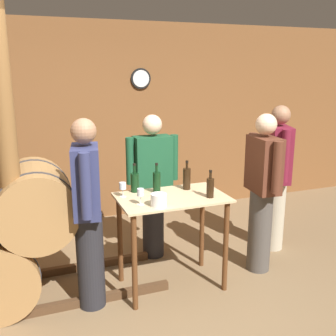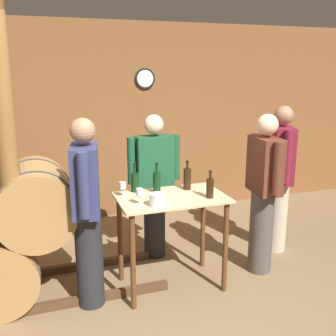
{
  "view_description": "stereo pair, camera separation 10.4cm",
  "coord_description": "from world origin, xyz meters",
  "px_view_note": "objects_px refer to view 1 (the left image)",
  "views": [
    {
      "loc": [
        -1.08,
        -2.72,
        2.09
      ],
      "look_at": [
        0.19,
        0.62,
        1.17
      ],
      "focal_mm": 42.0,
      "sensor_mm": 36.0,
      "label": 1
    },
    {
      "loc": [
        -0.98,
        -2.76,
        2.09
      ],
      "look_at": [
        0.19,
        0.62,
        1.17
      ],
      "focal_mm": 42.0,
      "sensor_mm": 36.0,
      "label": 2
    }
  ],
  "objects_px": {
    "wine_glass_near_center": "(140,193)",
    "person_visitor_bearded": "(153,184)",
    "wine_bottle_right": "(210,187)",
    "wine_bottle_far_left": "(135,182)",
    "wine_bottle_center": "(187,178)",
    "wine_glass_near_left": "(123,186)",
    "ice_bucket": "(159,200)",
    "person_visitor_near_door": "(277,175)",
    "person_visitor_with_scarf": "(88,211)",
    "wine_bottle_left": "(157,182)",
    "wooden_post": "(9,163)",
    "person_host": "(262,190)"
  },
  "relations": [
    {
      "from": "wine_bottle_far_left",
      "to": "wine_bottle_center",
      "type": "bearing_deg",
      "value": -11.25
    },
    {
      "from": "wine_glass_near_center",
      "to": "person_host",
      "type": "height_order",
      "value": "person_host"
    },
    {
      "from": "wine_bottle_right",
      "to": "wine_glass_near_left",
      "type": "relative_size",
      "value": 1.89
    },
    {
      "from": "wooden_post",
      "to": "person_visitor_with_scarf",
      "type": "distance_m",
      "value": 0.75
    },
    {
      "from": "person_visitor_bearded",
      "to": "person_host",
      "type": "bearing_deg",
      "value": -36.67
    },
    {
      "from": "wine_bottle_far_left",
      "to": "wine_bottle_right",
      "type": "bearing_deg",
      "value": -34.01
    },
    {
      "from": "wine_bottle_center",
      "to": "wine_glass_near_left",
      "type": "distance_m",
      "value": 0.65
    },
    {
      "from": "person_visitor_with_scarf",
      "to": "wine_glass_near_left",
      "type": "bearing_deg",
      "value": 29.91
    },
    {
      "from": "wooden_post",
      "to": "person_visitor_near_door",
      "type": "height_order",
      "value": "wooden_post"
    },
    {
      "from": "person_visitor_with_scarf",
      "to": "person_visitor_near_door",
      "type": "height_order",
      "value": "person_visitor_with_scarf"
    },
    {
      "from": "person_visitor_near_door",
      "to": "wine_bottle_left",
      "type": "bearing_deg",
      "value": -172.53
    },
    {
      "from": "wooden_post",
      "to": "wine_glass_near_left",
      "type": "xyz_separation_m",
      "value": [
        0.95,
        0.1,
        -0.33
      ]
    },
    {
      "from": "wine_bottle_right",
      "to": "person_visitor_bearded",
      "type": "height_order",
      "value": "person_visitor_bearded"
    },
    {
      "from": "wine_bottle_far_left",
      "to": "wine_bottle_left",
      "type": "height_order",
      "value": "wine_bottle_left"
    },
    {
      "from": "ice_bucket",
      "to": "wine_bottle_far_left",
      "type": "bearing_deg",
      "value": 100.03
    },
    {
      "from": "wine_bottle_far_left",
      "to": "wine_glass_near_left",
      "type": "relative_size",
      "value": 2.05
    },
    {
      "from": "wine_bottle_right",
      "to": "person_visitor_bearded",
      "type": "xyz_separation_m",
      "value": [
        -0.28,
        0.83,
        -0.17
      ]
    },
    {
      "from": "person_visitor_with_scarf",
      "to": "person_visitor_near_door",
      "type": "xyz_separation_m",
      "value": [
        2.22,
        0.41,
        -0.0
      ]
    },
    {
      "from": "wine_bottle_center",
      "to": "ice_bucket",
      "type": "distance_m",
      "value": 0.56
    },
    {
      "from": "wine_bottle_center",
      "to": "wine_bottle_left",
      "type": "bearing_deg",
      "value": 179.73
    },
    {
      "from": "wine_glass_near_center",
      "to": "wine_bottle_center",
      "type": "bearing_deg",
      "value": 26.39
    },
    {
      "from": "wine_bottle_far_left",
      "to": "wine_glass_near_left",
      "type": "xyz_separation_m",
      "value": [
        -0.15,
        -0.1,
        -0.0
      ]
    },
    {
      "from": "wine_glass_near_left",
      "to": "person_visitor_near_door",
      "type": "bearing_deg",
      "value": 6.32
    },
    {
      "from": "wine_bottle_left",
      "to": "wine_glass_near_left",
      "type": "height_order",
      "value": "wine_bottle_left"
    },
    {
      "from": "ice_bucket",
      "to": "person_visitor_with_scarf",
      "type": "height_order",
      "value": "person_visitor_with_scarf"
    },
    {
      "from": "wooden_post",
      "to": "wine_bottle_center",
      "type": "relative_size",
      "value": 9.35
    },
    {
      "from": "wine_bottle_far_left",
      "to": "wine_bottle_center",
      "type": "xyz_separation_m",
      "value": [
        0.5,
        -0.1,
        0.01
      ]
    },
    {
      "from": "wine_glass_near_left",
      "to": "ice_bucket",
      "type": "xyz_separation_m",
      "value": [
        0.23,
        -0.36,
        -0.04
      ]
    },
    {
      "from": "wooden_post",
      "to": "wine_bottle_left",
      "type": "bearing_deg",
      "value": 4.52
    },
    {
      "from": "wine_glass_near_left",
      "to": "wine_glass_near_center",
      "type": "xyz_separation_m",
      "value": [
        0.09,
        -0.27,
        0.01
      ]
    },
    {
      "from": "person_visitor_with_scarf",
      "to": "wine_bottle_left",
      "type": "bearing_deg",
      "value": 17.11
    },
    {
      "from": "wine_glass_near_center",
      "to": "wine_bottle_right",
      "type": "bearing_deg",
      "value": -2.69
    },
    {
      "from": "wine_bottle_far_left",
      "to": "ice_bucket",
      "type": "distance_m",
      "value": 0.47
    },
    {
      "from": "wine_glass_near_left",
      "to": "ice_bucket",
      "type": "height_order",
      "value": "wine_glass_near_left"
    },
    {
      "from": "person_visitor_bearded",
      "to": "wine_bottle_right",
      "type": "bearing_deg",
      "value": -71.2
    },
    {
      "from": "wine_glass_near_center",
      "to": "person_visitor_bearded",
      "type": "distance_m",
      "value": 0.9
    },
    {
      "from": "wine_bottle_far_left",
      "to": "person_visitor_near_door",
      "type": "xyz_separation_m",
      "value": [
        1.71,
        0.1,
        -0.13
      ]
    },
    {
      "from": "wine_glass_near_left",
      "to": "person_visitor_with_scarf",
      "type": "xyz_separation_m",
      "value": [
        -0.36,
        -0.21,
        -0.12
      ]
    },
    {
      "from": "person_visitor_bearded",
      "to": "person_visitor_near_door",
      "type": "distance_m",
      "value": 1.43
    },
    {
      "from": "person_visitor_bearded",
      "to": "person_visitor_near_door",
      "type": "xyz_separation_m",
      "value": [
        1.39,
        -0.32,
        0.05
      ]
    },
    {
      "from": "person_visitor_bearded",
      "to": "person_visitor_with_scarf",
      "type": "bearing_deg",
      "value": -138.55
    },
    {
      "from": "ice_bucket",
      "to": "person_visitor_near_door",
      "type": "distance_m",
      "value": 1.73
    },
    {
      "from": "wine_bottle_far_left",
      "to": "person_host",
      "type": "relative_size",
      "value": 0.17
    },
    {
      "from": "wine_bottle_left",
      "to": "wine_glass_near_left",
      "type": "distance_m",
      "value": 0.34
    },
    {
      "from": "wine_bottle_left",
      "to": "person_visitor_near_door",
      "type": "xyz_separation_m",
      "value": [
        1.52,
        0.2,
        -0.14
      ]
    },
    {
      "from": "wine_bottle_right",
      "to": "wine_glass_near_left",
      "type": "height_order",
      "value": "wine_bottle_right"
    },
    {
      "from": "ice_bucket",
      "to": "person_visitor_with_scarf",
      "type": "bearing_deg",
      "value": 165.66
    },
    {
      "from": "person_visitor_bearded",
      "to": "wine_glass_near_left",
      "type": "bearing_deg",
      "value": -131.71
    },
    {
      "from": "wooden_post",
      "to": "wine_bottle_right",
      "type": "xyz_separation_m",
      "value": [
        1.7,
        -0.21,
        -0.33
      ]
    },
    {
      "from": "wine_glass_near_left",
      "to": "ice_bucket",
      "type": "bearing_deg",
      "value": -57.68
    }
  ]
}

